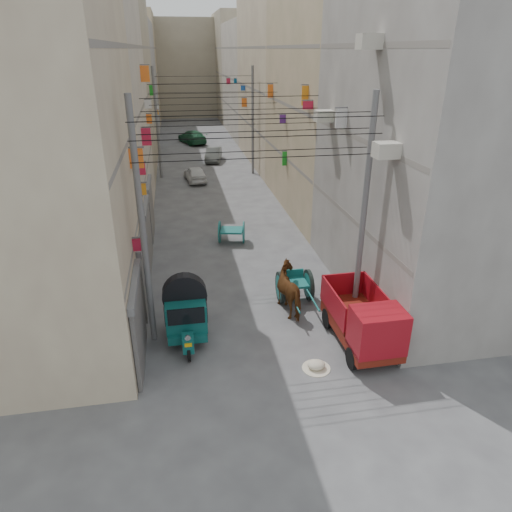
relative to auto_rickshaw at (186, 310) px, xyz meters
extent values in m
plane|color=#454548|center=(2.47, -5.91, -1.07)|extent=(140.00, 140.00, 0.00)
cube|color=slate|center=(-1.65, 2.09, 2.13)|extent=(0.25, 9.80, 0.18)
cube|color=slate|center=(-1.65, 2.09, 5.13)|extent=(0.25, 9.80, 0.18)
cube|color=slate|center=(-1.65, 2.09, 8.13)|extent=(0.25, 9.80, 0.18)
cube|color=#B9AE9F|center=(-5.53, 13.09, 4.93)|extent=(8.00, 12.00, 12.00)
cube|color=slate|center=(-1.65, 13.09, 2.13)|extent=(0.25, 11.76, 0.18)
cube|color=slate|center=(-1.65, 13.09, 5.13)|extent=(0.25, 11.76, 0.18)
cube|color=slate|center=(-1.65, 13.09, 8.13)|extent=(0.25, 11.76, 0.18)
cube|color=gray|center=(-5.53, 26.09, 5.93)|extent=(8.00, 14.00, 14.00)
cube|color=slate|center=(-1.65, 26.09, 2.13)|extent=(0.25, 13.72, 0.18)
cube|color=slate|center=(-1.65, 26.09, 5.13)|extent=(0.25, 13.72, 0.18)
cube|color=slate|center=(-1.65, 26.09, 8.13)|extent=(0.25, 13.72, 0.18)
cube|color=#999590|center=(-5.53, 40.09, 4.83)|extent=(8.00, 14.00, 11.80)
cube|color=slate|center=(-1.65, 40.09, 2.13)|extent=(0.25, 13.72, 0.18)
cube|color=slate|center=(-1.65, 40.09, 5.13)|extent=(0.25, 13.72, 0.18)
cube|color=slate|center=(-1.65, 40.09, 8.13)|extent=(0.25, 13.72, 0.18)
cube|color=tan|center=(-5.53, 53.09, 5.68)|extent=(8.00, 12.00, 13.50)
cube|color=slate|center=(-1.65, 53.09, 2.13)|extent=(0.25, 11.76, 0.18)
cube|color=slate|center=(-1.65, 53.09, 5.13)|extent=(0.25, 11.76, 0.18)
cube|color=slate|center=(-1.65, 53.09, 8.13)|extent=(0.25, 11.76, 0.18)
cube|color=#999590|center=(10.47, 2.09, 5.43)|extent=(8.00, 10.00, 13.00)
cube|color=slate|center=(6.59, 2.09, 2.13)|extent=(0.25, 9.80, 0.18)
cube|color=slate|center=(6.59, 2.09, 5.13)|extent=(0.25, 9.80, 0.18)
cube|color=slate|center=(6.59, 2.09, 8.13)|extent=(0.25, 9.80, 0.18)
cube|color=tan|center=(10.47, 13.09, 4.93)|extent=(8.00, 12.00, 12.00)
cube|color=slate|center=(6.59, 13.09, 2.13)|extent=(0.25, 11.76, 0.18)
cube|color=slate|center=(6.59, 13.09, 5.13)|extent=(0.25, 11.76, 0.18)
cube|color=slate|center=(6.59, 13.09, 8.13)|extent=(0.25, 11.76, 0.18)
cube|color=#BFB090|center=(10.47, 26.09, 5.93)|extent=(8.00, 14.00, 14.00)
cube|color=slate|center=(6.59, 26.09, 2.13)|extent=(0.25, 13.72, 0.18)
cube|color=slate|center=(6.59, 26.09, 5.13)|extent=(0.25, 13.72, 0.18)
cube|color=slate|center=(6.59, 26.09, 8.13)|extent=(0.25, 13.72, 0.18)
cube|color=#B9AE9F|center=(10.47, 40.09, 4.83)|extent=(8.00, 14.00, 11.80)
cube|color=slate|center=(6.59, 40.09, 2.13)|extent=(0.25, 13.72, 0.18)
cube|color=slate|center=(6.59, 40.09, 5.13)|extent=(0.25, 13.72, 0.18)
cube|color=slate|center=(6.59, 40.09, 8.13)|extent=(0.25, 13.72, 0.18)
cube|color=gray|center=(10.47, 53.09, 5.68)|extent=(8.00, 12.00, 13.50)
cube|color=slate|center=(6.59, 53.09, 2.13)|extent=(0.25, 11.76, 0.18)
cube|color=slate|center=(6.59, 53.09, 5.13)|extent=(0.25, 11.76, 0.18)
cube|color=slate|center=(6.59, 53.09, 8.13)|extent=(0.25, 11.76, 0.18)
cube|color=gray|center=(2.47, 60.09, 5.43)|extent=(22.00, 10.00, 13.00)
cube|color=#515257|center=(-1.45, -1.11, 0.23)|extent=(0.12, 3.00, 2.60)
cube|color=#5F5F61|center=(-1.43, -1.11, 1.68)|extent=(0.18, 3.20, 0.25)
cube|color=#515257|center=(-1.45, 2.59, 0.23)|extent=(0.12, 3.00, 2.60)
cube|color=#5F5F61|center=(-1.43, 2.59, 1.68)|extent=(0.18, 3.20, 0.25)
cube|color=#515257|center=(-1.45, 6.29, 0.23)|extent=(0.12, 3.00, 2.60)
cube|color=#5F5F61|center=(-1.43, 6.29, 1.68)|extent=(0.18, 3.20, 0.25)
cube|color=#515257|center=(-1.45, 10.09, 0.23)|extent=(0.12, 3.00, 2.60)
cube|color=#5F5F61|center=(-1.43, 10.09, 1.68)|extent=(0.18, 3.20, 0.25)
cube|color=#184EAC|center=(6.28, 28.37, 4.91)|extent=(0.38, 0.08, 0.41)
cube|color=silver|center=(-1.40, 35.70, 2.55)|extent=(0.27, 0.08, 0.71)
cube|color=red|center=(-1.31, 0.52, 2.28)|extent=(0.44, 0.08, 0.42)
cube|color=red|center=(-1.30, 9.89, 4.10)|extent=(0.45, 0.08, 0.84)
cube|color=red|center=(6.26, 38.97, 4.84)|extent=(0.41, 0.08, 0.59)
cube|color=orange|center=(-1.34, 3.86, 3.17)|extent=(0.38, 0.08, 0.44)
cube|color=orange|center=(6.25, 27.63, 3.78)|extent=(0.43, 0.08, 0.72)
cube|color=#0C5786|center=(6.33, 33.71, 5.17)|extent=(0.28, 0.08, 0.44)
cube|color=orange|center=(-1.29, 14.10, 6.78)|extent=(0.48, 0.08, 0.84)
cube|color=orange|center=(-1.38, 32.16, 2.59)|extent=(0.31, 0.08, 0.44)
cube|color=#55217A|center=(6.29, 13.11, 4.34)|extent=(0.35, 0.08, 0.45)
cube|color=orange|center=(6.30, 16.74, 5.57)|extent=(0.34, 0.08, 0.79)
cube|color=red|center=(-1.39, 6.11, 3.42)|extent=(0.28, 0.08, 0.52)
cube|color=green|center=(-1.39, 23.71, 5.19)|extent=(0.28, 0.08, 0.74)
cube|color=green|center=(6.34, 12.60, 2.15)|extent=(0.26, 0.08, 0.80)
cube|color=green|center=(6.30, 3.46, 5.62)|extent=(0.34, 0.08, 0.55)
cube|color=orange|center=(-1.29, 2.65, 4.60)|extent=(0.47, 0.08, 0.67)
cube|color=silver|center=(-1.33, 15.24, 5.06)|extent=(0.40, 0.08, 0.47)
cube|color=orange|center=(-1.37, 15.76, 4.17)|extent=(0.32, 0.08, 0.55)
cube|color=red|center=(6.23, 7.84, 5.65)|extent=(0.47, 0.08, 0.35)
cube|color=orange|center=(6.31, 8.67, 6.00)|extent=(0.32, 0.08, 0.89)
cube|color=silver|center=(6.25, 3.38, 5.65)|extent=(0.44, 0.08, 0.69)
cube|color=#0C5786|center=(-1.59, 0.09, 1.93)|extent=(0.10, 3.20, 0.80)
cube|color=silver|center=(-1.59, 9.09, 1.93)|extent=(0.10, 3.20, 0.80)
cube|color=green|center=(-1.59, 21.09, 1.93)|extent=(0.10, 3.20, 0.80)
cube|color=red|center=(-1.59, 33.09, 1.93)|extent=(0.10, 3.20, 0.80)
cube|color=orange|center=(6.53, 0.09, 1.93)|extent=(0.10, 3.20, 0.80)
cube|color=orange|center=(6.53, 9.09, 1.93)|extent=(0.10, 3.20, 0.80)
cube|color=silver|center=(6.53, 21.09, 1.93)|extent=(0.10, 3.20, 0.80)
cube|color=#0C5786|center=(6.53, 33.09, 1.93)|extent=(0.10, 3.20, 0.80)
cube|color=#B5B0A2|center=(6.12, -0.91, 5.33)|extent=(0.70, 0.55, 0.45)
cube|color=#B5B0A2|center=(6.12, 5.09, 5.53)|extent=(0.70, 0.55, 0.45)
cube|color=#B5B0A2|center=(6.12, 1.09, 8.23)|extent=(0.70, 0.55, 0.45)
cylinder|color=#5F5F61|center=(-1.13, 0.09, 2.93)|extent=(0.20, 0.20, 8.00)
cylinder|color=#5F5F61|center=(6.07, 0.09, 2.93)|extent=(0.20, 0.20, 8.00)
cylinder|color=#5F5F61|center=(-1.13, 22.09, 2.93)|extent=(0.20, 0.20, 8.00)
cylinder|color=#5F5F61|center=(6.07, 22.09, 2.93)|extent=(0.20, 0.20, 8.00)
cylinder|color=black|center=(2.47, -0.41, 5.13)|extent=(7.40, 0.02, 0.02)
cylinder|color=black|center=(2.47, -0.41, 5.73)|extent=(7.40, 0.02, 0.02)
cylinder|color=black|center=(2.47, -0.41, 6.23)|extent=(7.40, 0.02, 0.02)
cylinder|color=black|center=(2.47, 0.59, 5.13)|extent=(7.40, 0.02, 0.02)
cylinder|color=black|center=(2.47, 0.59, 5.73)|extent=(7.40, 0.02, 0.02)
cylinder|color=black|center=(2.47, 0.59, 6.23)|extent=(7.40, 0.02, 0.02)
cylinder|color=black|center=(2.47, 6.09, 5.13)|extent=(7.40, 0.02, 0.02)
cylinder|color=black|center=(2.47, 6.09, 5.73)|extent=(7.40, 0.02, 0.02)
cylinder|color=black|center=(2.47, 6.09, 6.23)|extent=(7.40, 0.02, 0.02)
cylinder|color=black|center=(2.47, 14.09, 5.13)|extent=(7.40, 0.02, 0.02)
cylinder|color=black|center=(2.47, 14.09, 5.73)|extent=(7.40, 0.02, 0.02)
cylinder|color=black|center=(2.47, 14.09, 6.23)|extent=(7.40, 0.02, 0.02)
cylinder|color=black|center=(2.47, 22.09, 5.13)|extent=(7.40, 0.02, 0.02)
cylinder|color=black|center=(2.47, 22.09, 5.73)|extent=(7.40, 0.02, 0.02)
cylinder|color=black|center=(2.47, 22.09, 6.23)|extent=(7.40, 0.02, 0.02)
cylinder|color=black|center=(0.00, -1.32, -0.79)|extent=(0.12, 0.57, 0.57)
cylinder|color=black|center=(-0.56, 0.63, -0.79)|extent=(0.12, 0.57, 0.57)
cylinder|color=black|center=(0.56, 0.63, -0.79)|extent=(0.12, 0.57, 0.57)
cube|color=#0D4B48|center=(0.00, 0.01, -0.58)|extent=(1.28, 1.95, 0.29)
cube|color=#0D4B48|center=(0.00, -1.27, -0.46)|extent=(0.36, 0.46, 0.56)
cylinder|color=silver|center=(0.00, -1.51, -0.10)|extent=(0.18, 0.05, 0.18)
cube|color=#D49E0B|center=(0.00, -1.53, -0.36)|extent=(0.23, 0.03, 0.12)
cube|color=#0D4B48|center=(0.00, 0.06, 0.00)|extent=(1.33, 1.74, 0.97)
cube|color=black|center=(0.00, -0.83, 0.26)|extent=(1.18, 0.06, 0.56)
cube|color=black|center=(-0.68, 0.06, 0.10)|extent=(0.04, 1.23, 0.67)
cube|color=black|center=(0.68, 0.06, 0.10)|extent=(0.04, 1.23, 0.67)
cube|color=white|center=(0.00, -0.86, -0.51)|extent=(1.28, 0.05, 0.06)
cylinder|color=black|center=(3.69, 1.84, -0.46)|extent=(0.13, 1.24, 1.24)
cylinder|color=#155D5A|center=(3.69, 1.84, -0.46)|extent=(0.15, 0.96, 0.96)
cylinder|color=#5F5F61|center=(3.69, 1.84, -0.46)|extent=(0.19, 0.16, 0.16)
cylinder|color=black|center=(4.84, 1.84, -0.46)|extent=(0.13, 1.24, 1.24)
cylinder|color=#155D5A|center=(4.84, 1.84, -0.46)|extent=(0.15, 0.96, 0.96)
cylinder|color=#5F5F61|center=(4.84, 1.84, -0.46)|extent=(0.19, 0.16, 0.16)
cylinder|color=#5F5F61|center=(4.27, 1.84, -0.46)|extent=(1.19, 0.07, 0.07)
cube|color=#155D5A|center=(4.27, 1.84, -0.30)|extent=(0.93, 0.97, 0.09)
cube|color=#155D5A|center=(4.27, 2.28, -0.10)|extent=(0.93, 0.07, 0.31)
cylinder|color=#155D5A|center=(3.92, 0.74, -0.37)|extent=(0.06, 2.03, 0.06)
cylinder|color=#155D5A|center=(4.62, 0.74, -0.37)|extent=(0.06, 2.03, 0.06)
cylinder|color=black|center=(4.98, -2.60, -0.72)|extent=(0.20, 0.71, 0.71)
cylinder|color=black|center=(4.96, -0.24, -0.72)|extent=(0.20, 0.71, 0.71)
cylinder|color=black|center=(6.38, -2.59, -0.72)|extent=(0.20, 0.71, 0.71)
cylinder|color=black|center=(6.35, -0.23, -0.72)|extent=(0.20, 0.71, 0.71)
cube|color=#61170D|center=(5.67, -1.41, -0.48)|extent=(1.60, 3.56, 0.38)
cube|color=maroon|center=(5.68, -2.65, 0.27)|extent=(1.57, 1.14, 1.34)
cube|color=black|center=(5.69, -3.15, 0.37)|extent=(1.40, 0.08, 0.59)
cube|color=#61170D|center=(5.66, -0.82, -0.19)|extent=(1.64, 2.38, 0.13)
cube|color=maroon|center=(4.88, -0.83, 0.27)|extent=(0.09, 2.36, 0.91)
cube|color=maroon|center=(6.45, -0.82, 0.27)|extent=(0.09, 2.36, 0.91)
cube|color=maroon|center=(5.65, 0.33, 0.27)|extent=(1.61, 0.08, 0.91)
cylinder|color=#155D5A|center=(1.98, 8.25, -0.50)|extent=(0.30, 1.13, 1.14)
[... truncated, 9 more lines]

